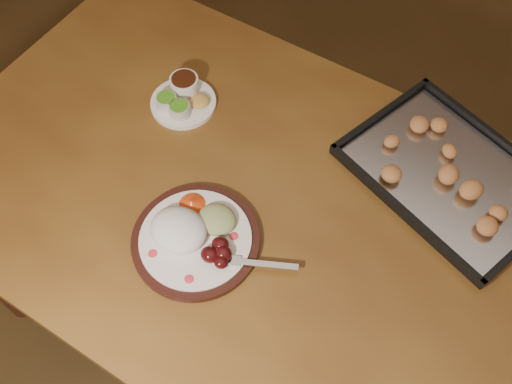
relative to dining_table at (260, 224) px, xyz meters
The scene contains 5 objects.
ground 0.72m from the dining_table, 73.23° to the left, with size 4.00×4.00×0.00m, color #523D1C.
dining_table is the anchor object (origin of this frame).
dinner_plate 0.20m from the dining_table, 117.16° to the right, with size 0.35×0.26×0.06m.
condiment_saucer 0.35m from the dining_table, 153.73° to the left, with size 0.16×0.16×0.05m.
baking_tray 0.44m from the dining_table, 39.41° to the left, with size 0.51×0.45×0.05m.
Camera 1 is at (0.22, -0.84, 1.81)m, focal length 40.00 mm.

